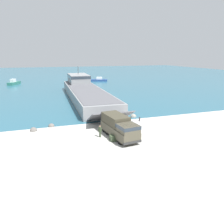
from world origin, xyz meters
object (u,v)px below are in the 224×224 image
object	(u,v)px
landing_craft	(85,90)
cargo_crate	(113,138)
mooring_bollard	(140,119)
soldier_on_ramp	(100,130)
moored_boat_a	(98,80)
military_truck	(119,126)
moored_boat_b	(14,83)

from	to	relation	value
landing_craft	cargo_crate	world-z (taller)	landing_craft
cargo_crate	mooring_bollard	bearing A→B (deg)	43.98
soldier_on_ramp	moored_boat_a	size ratio (longest dim) A/B	0.20
military_truck	moored_boat_b	size ratio (longest dim) A/B	1.14
landing_craft	soldier_on_ramp	bearing A→B (deg)	-95.63
landing_craft	cargo_crate	distance (m)	31.48
moored_boat_a	moored_boat_b	distance (m)	33.63
landing_craft	moored_boat_a	distance (m)	37.25
military_truck	moored_boat_a	distance (m)	66.81
military_truck	landing_craft	bearing A→B (deg)	170.50
cargo_crate	landing_craft	bearing A→B (deg)	85.50
landing_craft	mooring_bollard	size ratio (longest dim) A/B	56.40
moored_boat_b	cargo_crate	xyz separation A→B (m)	(18.23, -65.50, -0.34)
mooring_bollard	cargo_crate	distance (m)	9.92
military_truck	cargo_crate	world-z (taller)	military_truck
landing_craft	military_truck	xyz separation A→B (m)	(-1.23, -30.38, -0.33)
military_truck	soldier_on_ramp	xyz separation A→B (m)	(-2.54, 0.83, -0.59)
mooring_bollard	moored_boat_a	bearing A→B (deg)	82.09
soldier_on_ramp	cargo_crate	distance (m)	2.29
soldier_on_ramp	moored_boat_a	bearing A→B (deg)	-129.60
mooring_bollard	cargo_crate	xyz separation A→B (m)	(-7.14, -6.89, -0.03)
moored_boat_a	moored_boat_b	xyz separation A→B (m)	(-33.62, -0.76, 0.15)
soldier_on_ramp	moored_boat_a	xyz separation A→B (m)	(16.69, 64.46, -0.39)
cargo_crate	military_truck	bearing A→B (deg)	38.05
moored_boat_a	moored_boat_b	bearing A→B (deg)	108.55
moored_boat_b	mooring_bollard	world-z (taller)	moored_boat_b
military_truck	moored_boat_a	bearing A→B (deg)	160.59
mooring_bollard	cargo_crate	size ratio (longest dim) A/B	0.83
military_truck	moored_boat_b	xyz separation A→B (m)	(-19.47, 64.53, -0.83)
soldier_on_ramp	cargo_crate	size ratio (longest dim) A/B	1.79
military_truck	mooring_bollard	bearing A→B (deg)	127.91
landing_craft	mooring_bollard	bearing A→B (deg)	-77.55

